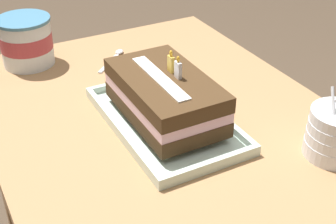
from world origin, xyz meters
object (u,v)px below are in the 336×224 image
(foil_tray, at_px, (165,121))
(serving_spoon_by_bowls, at_px, (116,56))
(bowl_stack, at_px, (336,133))
(ice_cream_tub, at_px, (26,41))
(birthday_cake, at_px, (165,96))

(foil_tray, height_order, serving_spoon_by_bowls, foil_tray)
(serving_spoon_by_bowls, bearing_deg, bowl_stack, 19.11)
(ice_cream_tub, height_order, serving_spoon_by_bowls, ice_cream_tub)
(birthday_cake, bearing_deg, serving_spoon_by_bowls, 174.74)
(ice_cream_tub, bearing_deg, foil_tray, 23.30)
(ice_cream_tub, xyz_separation_m, serving_spoon_by_bowls, (0.07, 0.22, -0.06))
(birthday_cake, distance_m, serving_spoon_by_bowls, 0.36)
(foil_tray, relative_size, birthday_cake, 1.36)
(birthday_cake, bearing_deg, foil_tray, -90.00)
(foil_tray, distance_m, ice_cream_tub, 0.47)
(birthday_cake, xyz_separation_m, ice_cream_tub, (-0.43, -0.18, -0.01))
(birthday_cake, bearing_deg, bowl_stack, 44.21)
(bowl_stack, relative_size, ice_cream_tub, 1.02)
(serving_spoon_by_bowls, bearing_deg, foil_tray, -5.26)
(bowl_stack, xyz_separation_m, serving_spoon_by_bowls, (-0.60, -0.21, -0.04))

